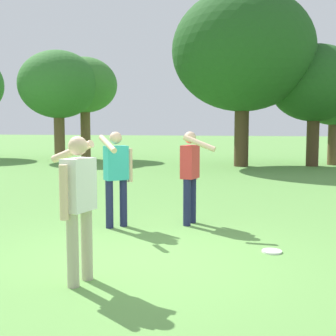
% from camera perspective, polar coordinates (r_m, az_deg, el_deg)
% --- Properties ---
extents(ground_plane, '(120.00, 120.00, 0.00)m').
position_cam_1_polar(ground_plane, '(6.01, -2.71, -11.46)').
color(ground_plane, '#609947').
extents(person_thrower, '(0.65, 0.73, 1.64)m').
position_cam_1_polar(person_thrower, '(7.78, 2.92, -0.30)').
color(person_thrower, '#1E234C').
rests_on(person_thrower, ground).
extents(person_catcher, '(0.65, 0.73, 1.64)m').
position_cam_1_polar(person_catcher, '(4.99, -11.49, -3.79)').
color(person_catcher, '#B7AD93').
rests_on(person_catcher, ground).
extents(person_bystander, '(0.48, 0.84, 1.64)m').
position_cam_1_polar(person_bystander, '(7.59, -6.64, -0.47)').
color(person_bystander, '#1E234C').
rests_on(person_bystander, ground).
extents(frisbee, '(0.28, 0.28, 0.03)m').
position_cam_1_polar(frisbee, '(6.42, 13.18, -10.37)').
color(frisbee, white).
rests_on(frisbee, ground).
extents(tree_broad_center, '(3.80, 3.80, 5.26)m').
position_cam_1_polar(tree_broad_center, '(22.27, -13.91, 10.29)').
color(tree_broad_center, brown).
rests_on(tree_broad_center, ground).
extents(tree_far_right, '(3.26, 3.26, 5.10)m').
position_cam_1_polar(tree_far_right, '(23.06, -10.65, 10.31)').
color(tree_far_right, brown).
rests_on(tree_far_right, ground).
extents(tree_slender_mid, '(5.80, 5.80, 7.21)m').
position_cam_1_polar(tree_slender_mid, '(18.98, 9.58, 14.56)').
color(tree_slender_mid, '#4C3823').
rests_on(tree_slender_mid, ground).
extents(tree_back_left, '(3.71, 3.71, 5.02)m').
position_cam_1_polar(tree_back_left, '(19.60, 18.29, 10.22)').
color(tree_back_left, '#4C3823').
rests_on(tree_back_left, ground).
extents(tree_back_right, '(3.60, 3.60, 4.77)m').
position_cam_1_polar(tree_back_right, '(20.48, 20.73, 9.37)').
color(tree_back_right, brown).
rests_on(tree_back_right, ground).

